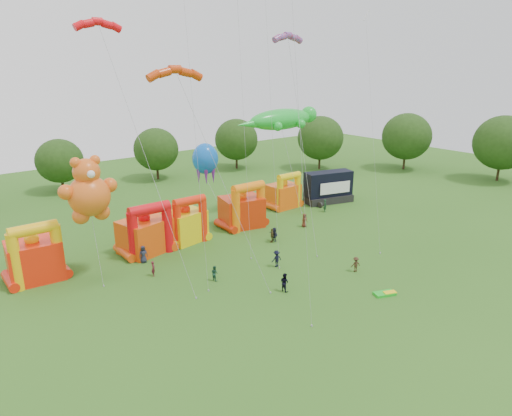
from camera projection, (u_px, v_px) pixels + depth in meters
ground at (378, 322)px, 38.68m from camera, size 160.00×160.00×0.00m
tree_ring at (369, 256)px, 36.53m from camera, size 126.76×128.89×12.07m
bouncy_castle_0 at (35, 258)px, 45.59m from camera, size 5.32×4.41×6.37m
bouncy_castle_1 at (146, 233)px, 52.37m from camera, size 6.20×5.41×6.18m
bouncy_castle_2 at (186, 224)px, 55.59m from camera, size 5.09×4.36×5.96m
bouncy_castle_3 at (243, 209)px, 60.70m from camera, size 6.06×5.27×6.29m
bouncy_castle_4 at (284, 194)px, 68.89m from camera, size 4.58×3.71×5.54m
stage_trailer at (328, 187)px, 71.36m from camera, size 8.08×4.75×4.95m
teddy_bear_kite at (90, 199)px, 44.51m from camera, size 5.74×4.86×12.64m
gecko_kite at (284, 132)px, 65.42m from camera, size 14.47×6.54×14.91m
octopus_kite at (211, 178)px, 62.50m from camera, size 3.59×9.17×10.62m
parafoil_kites at (200, 170)px, 42.28m from camera, size 23.97×13.86×25.53m
diamond_kites at (272, 105)px, 44.89m from camera, size 23.11×20.64×44.00m
folded_kite_bundle at (385, 293)px, 43.24m from camera, size 2.23×1.67×0.31m
spectator_0 at (143, 254)px, 50.00m from camera, size 1.00×0.69×1.95m
spectator_1 at (153, 269)px, 46.90m from camera, size 0.57×0.69×1.63m
spectator_2 at (215, 273)px, 45.95m from camera, size 0.68×0.83×1.57m
spectator_3 at (277, 259)px, 48.98m from camera, size 1.26×0.79×1.87m
spectator_4 at (272, 235)px, 55.68m from camera, size 1.07×1.03×1.79m
spectator_5 at (274, 234)px, 56.06m from camera, size 0.72×1.69×1.77m
spectator_6 at (304, 220)px, 60.93m from camera, size 0.91×0.59×1.85m
spectator_7 at (325, 206)px, 67.12m from camera, size 0.74×0.83×1.91m
spectator_8 at (285, 282)px, 43.74m from camera, size 0.77×0.96×1.86m
spectator_9 at (356, 264)px, 47.87m from camera, size 1.20×0.90×1.65m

